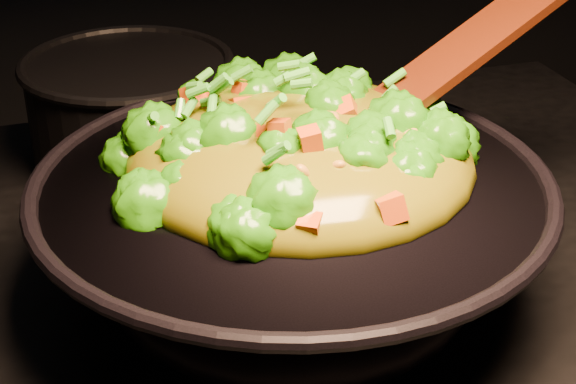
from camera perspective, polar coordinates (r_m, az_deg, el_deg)
name	(u,v)px	position (r m, az deg, el deg)	size (l,w,h in m)	color
wok	(292,242)	(0.74, 0.23, -3.26)	(0.41, 0.41, 0.12)	black
stir_fry	(300,109)	(0.72, 0.80, 5.37)	(0.29, 0.29, 0.10)	#277908
spatula	(432,74)	(0.78, 9.29, 7.52)	(0.34, 0.05, 0.01)	#3E0E04
back_pot	(131,112)	(0.98, -10.09, 5.12)	(0.22, 0.22, 0.12)	black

